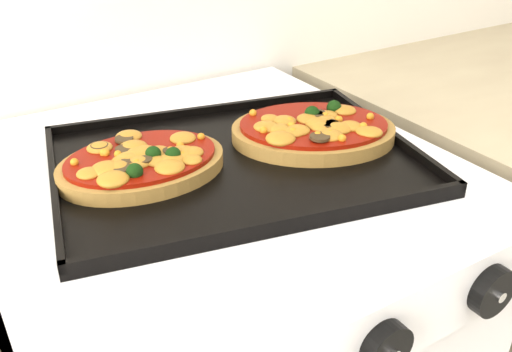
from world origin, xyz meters
TOP-DOWN VIEW (x-y plane):
  - control_panel at (-0.05, 1.39)m, footprint 0.60×0.02m
  - knob_center at (-0.03, 1.37)m, footprint 0.05×0.02m
  - knob_right at (0.12, 1.37)m, footprint 0.06×0.02m
  - baking_tray at (-0.02, 1.67)m, footprint 0.52×0.43m
  - pizza_left at (-0.14, 1.70)m, footprint 0.22×0.17m
  - pizza_right at (0.10, 1.67)m, footprint 0.28×0.26m

SIDE VIEW (x-z plane):
  - control_panel at x=-0.05m, z-range 0.81..0.90m
  - knob_center at x=-0.03m, z-range 0.83..0.88m
  - knob_right at x=0.12m, z-range 0.83..0.88m
  - baking_tray at x=-0.02m, z-range 0.91..0.93m
  - pizza_left at x=-0.14m, z-range 0.92..0.95m
  - pizza_right at x=0.10m, z-range 0.92..0.95m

